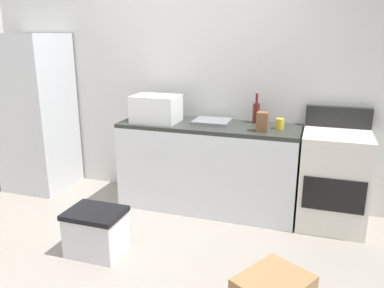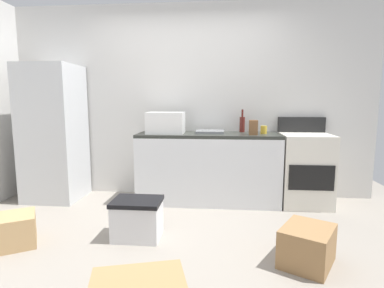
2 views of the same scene
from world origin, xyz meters
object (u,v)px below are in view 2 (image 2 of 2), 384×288
object	(u,v)px
cardboard_box_small	(14,230)
storage_bin	(137,218)
cardboard_box_medium	(307,246)
wine_bottle	(242,124)
knife_block	(253,128)
microwave	(166,123)
coffee_mug	(264,130)
refrigerator	(54,133)
stove_oven	(304,168)

from	to	relation	value
cardboard_box_small	storage_bin	world-z (taller)	storage_bin
cardboard_box_medium	wine_bottle	bearing A→B (deg)	103.91
wine_bottle	storage_bin	world-z (taller)	wine_bottle
knife_block	wine_bottle	bearing A→B (deg)	108.42
knife_block	cardboard_box_medium	xyz separation A→B (m)	(0.31, -1.36, -0.84)
microwave	coffee_mug	world-z (taller)	microwave
storage_bin	wine_bottle	bearing A→B (deg)	51.48
microwave	cardboard_box_small	bearing A→B (deg)	-131.00
refrigerator	cardboard_box_small	distance (m)	1.59
knife_block	cardboard_box_medium	size ratio (longest dim) A/B	0.40
refrigerator	cardboard_box_medium	distance (m)	3.33
refrigerator	cardboard_box_medium	size ratio (longest dim) A/B	3.98
refrigerator	microwave	bearing A→B (deg)	-0.59
stove_oven	microwave	distance (m)	1.85
refrigerator	wine_bottle	size ratio (longest dim) A/B	5.92
knife_block	refrigerator	bearing A→B (deg)	178.02
stove_oven	cardboard_box_medium	distance (m)	1.58
coffee_mug	storage_bin	size ratio (longest dim) A/B	0.22
refrigerator	storage_bin	xyz separation A→B (m)	(1.42, -1.10, -0.70)
wine_bottle	storage_bin	bearing A→B (deg)	-128.52
storage_bin	refrigerator	bearing A→B (deg)	142.17
microwave	knife_block	size ratio (longest dim) A/B	2.56
refrigerator	knife_block	distance (m)	2.60
knife_block	coffee_mug	bearing A→B (deg)	45.43
microwave	cardboard_box_small	size ratio (longest dim) A/B	1.27
refrigerator	wine_bottle	xyz separation A→B (m)	(2.49, 0.24, 0.12)
refrigerator	stove_oven	bearing A→B (deg)	0.97
cardboard_box_medium	cardboard_box_small	xyz separation A→B (m)	(-2.57, 0.08, -0.01)
coffee_mug	cardboard_box_small	xyz separation A→B (m)	(-2.41, -1.42, -0.81)
cardboard_box_medium	refrigerator	bearing A→B (deg)	153.55
knife_block	cardboard_box_small	world-z (taller)	knife_block
wine_bottle	cardboard_box_medium	size ratio (longest dim) A/B	0.67
wine_bottle	knife_block	world-z (taller)	wine_bottle
knife_block	microwave	bearing A→B (deg)	176.09
wine_bottle	coffee_mug	distance (m)	0.32
wine_bottle	stove_oven	bearing A→B (deg)	-13.62
refrigerator	cardboard_box_small	xyz separation A→B (m)	(0.34, -1.36, -0.74)
coffee_mug	storage_bin	distance (m)	1.92
refrigerator	cardboard_box_medium	bearing A→B (deg)	-26.45
microwave	storage_bin	world-z (taller)	microwave
wine_bottle	knife_block	distance (m)	0.35
wine_bottle	coffee_mug	bearing A→B (deg)	-35.90
stove_oven	coffee_mug	world-z (taller)	stove_oven
stove_oven	coffee_mug	size ratio (longest dim) A/B	11.00
refrigerator	wine_bottle	world-z (taller)	refrigerator
microwave	knife_block	xyz separation A→B (m)	(1.09, -0.07, -0.05)
stove_oven	knife_block	world-z (taller)	stove_oven
knife_block	cardboard_box_small	distance (m)	2.73
wine_bottle	cardboard_box_small	world-z (taller)	wine_bottle
refrigerator	stove_oven	xyz separation A→B (m)	(3.27, 0.06, -0.42)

